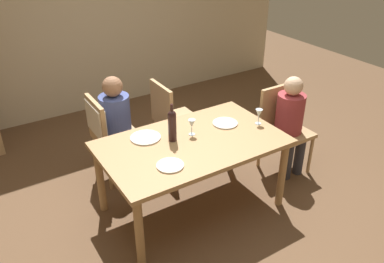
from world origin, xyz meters
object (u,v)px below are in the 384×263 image
object	(u,v)px
wine_glass_centre	(192,124)
dinner_plate_host	(146,138)
chair_right_end	(282,123)
wine_bottle_tall_green	(172,125)
chair_far_right	(171,116)
person_woman_host	(291,119)
person_man_bearded	(118,120)
dinner_plate_guest_left	(170,165)
dining_table	(192,150)
dinner_plate_guest_right	(225,123)
chair_far_left	(105,129)
handbag	(204,139)
wine_glass_near_left	(259,114)

from	to	relation	value
wine_glass_centre	dinner_plate_host	world-z (taller)	wine_glass_centre
chair_right_end	wine_bottle_tall_green	size ratio (longest dim) A/B	2.63
wine_glass_centre	chair_far_right	bearing A→B (deg)	74.58
person_woman_host	wine_glass_centre	distance (m)	1.14
person_man_bearded	dinner_plate_guest_left	world-z (taller)	person_man_bearded
dining_table	dinner_plate_guest_right	size ratio (longest dim) A/B	6.73
chair_far_right	person_woman_host	xyz separation A→B (m)	(0.91, -0.89, 0.10)
person_woman_host	dinner_plate_guest_right	bearing A→B (deg)	-10.43
dinner_plate_host	chair_far_right	bearing A→B (deg)	45.09
wine_glass_centre	dinner_plate_guest_left	distance (m)	0.55
chair_right_end	chair_far_right	world-z (taller)	same
chair_far_right	dinner_plate_guest_left	bearing A→B (deg)	-29.70
chair_far_right	dinner_plate_guest_right	size ratio (longest dim) A/B	3.84
chair_right_end	chair_far_left	bearing A→B (deg)	-24.98
wine_bottle_tall_green	dinner_plate_guest_left	xyz separation A→B (m)	(-0.22, -0.34, -0.15)
dining_table	dinner_plate_guest_right	distance (m)	0.47
dinner_plate_host	handbag	distance (m)	1.35
wine_bottle_tall_green	wine_glass_near_left	size ratio (longest dim) A/B	2.35
chair_far_left	wine_glass_near_left	size ratio (longest dim) A/B	6.17
dinner_plate_guest_left	dinner_plate_guest_right	xyz separation A→B (m)	(0.79, 0.34, 0.00)
chair_right_end	dinner_plate_guest_left	bearing A→B (deg)	11.77
chair_far_right	dinner_plate_host	bearing A→B (deg)	-44.91
person_woman_host	wine_glass_centre	xyz separation A→B (m)	(-1.12, 0.13, 0.20)
chair_far_right	wine_glass_near_left	xyz separation A→B (m)	(0.44, -0.92, 0.30)
person_woman_host	handbag	world-z (taller)	person_woman_host
chair_far_right	wine_glass_near_left	world-z (taller)	chair_far_right
dining_table	dinner_plate_guest_left	world-z (taller)	dinner_plate_guest_left
wine_bottle_tall_green	wine_glass_near_left	distance (m)	0.86
wine_glass_centre	handbag	size ratio (longest dim) A/B	0.53
dining_table	person_woman_host	xyz separation A→B (m)	(1.18, -0.03, -0.01)
dining_table	handbag	world-z (taller)	dining_table
wine_glass_near_left	dinner_plate_guest_right	size ratio (longest dim) A/B	0.62
wine_glass_centre	chair_far_left	bearing A→B (deg)	126.09
chair_far_right	handbag	world-z (taller)	chair_far_right
wine_bottle_tall_green	dinner_plate_guest_left	world-z (taller)	wine_bottle_tall_green
chair_far_left	dinner_plate_host	size ratio (longest dim) A/B	3.37
wine_bottle_tall_green	wine_glass_near_left	bearing A→B (deg)	-10.82
dining_table	person_man_bearded	distance (m)	0.93
person_man_bearded	wine_glass_centre	size ratio (longest dim) A/B	7.53
wine_glass_centre	wine_glass_near_left	bearing A→B (deg)	-13.91
wine_glass_centre	wine_bottle_tall_green	bearing A→B (deg)	179.54
person_woman_host	wine_glass_near_left	distance (m)	0.51
person_man_bearded	wine_glass_centre	distance (m)	0.88
chair_far_right	person_man_bearded	world-z (taller)	person_man_bearded
dining_table	chair_far_right	distance (m)	0.91
wine_glass_near_left	chair_far_right	bearing A→B (deg)	115.47
chair_far_left	person_man_bearded	world-z (taller)	person_man_bearded
dinner_plate_host	handbag	bearing A→B (deg)	30.05
dinner_plate_guest_left	wine_bottle_tall_green	bearing A→B (deg)	57.49
dining_table	dinner_plate_guest_right	bearing A→B (deg)	14.11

